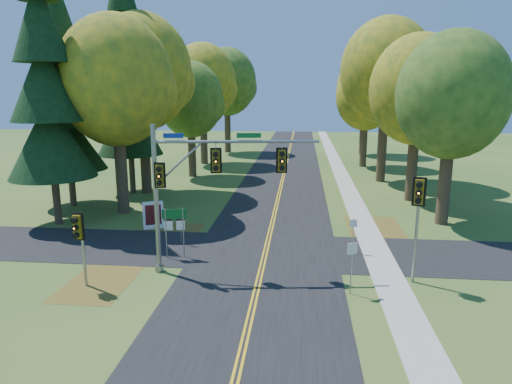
# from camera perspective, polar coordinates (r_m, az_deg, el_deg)

# --- Properties ---
(ground) EXTENTS (160.00, 160.00, 0.00)m
(ground) POSITION_cam_1_polar(r_m,az_deg,el_deg) (24.16, 0.84, -8.99)
(ground) COLOR #2D511C
(ground) RESTS_ON ground
(road_main) EXTENTS (8.00, 160.00, 0.02)m
(road_main) POSITION_cam_1_polar(r_m,az_deg,el_deg) (24.16, 0.84, -8.97)
(road_main) COLOR black
(road_main) RESTS_ON ground
(road_cross) EXTENTS (60.00, 6.00, 0.02)m
(road_cross) POSITION_cam_1_polar(r_m,az_deg,el_deg) (26.02, 1.23, -7.37)
(road_cross) COLOR black
(road_cross) RESTS_ON ground
(centerline_left) EXTENTS (0.10, 160.00, 0.01)m
(centerline_left) POSITION_cam_1_polar(r_m,az_deg,el_deg) (24.16, 0.60, -8.93)
(centerline_left) COLOR gold
(centerline_left) RESTS_ON road_main
(centerline_right) EXTENTS (0.10, 160.00, 0.01)m
(centerline_right) POSITION_cam_1_polar(r_m,az_deg,el_deg) (24.15, 1.08, -8.95)
(centerline_right) COLOR gold
(centerline_right) RESTS_ON road_main
(sidewalk_east) EXTENTS (1.60, 160.00, 0.06)m
(sidewalk_east) POSITION_cam_1_polar(r_m,az_deg,el_deg) (24.45, 15.67, -9.14)
(sidewalk_east) COLOR #9E998E
(sidewalk_east) RESTS_ON ground
(leaf_patch_w_near) EXTENTS (4.00, 6.00, 0.00)m
(leaf_patch_w_near) POSITION_cam_1_polar(r_m,az_deg,el_deg) (29.09, -11.38, -5.46)
(leaf_patch_w_near) COLOR brown
(leaf_patch_w_near) RESTS_ON ground
(leaf_patch_e) EXTENTS (3.50, 8.00, 0.00)m
(leaf_patch_e) POSITION_cam_1_polar(r_m,az_deg,el_deg) (30.14, 14.90, -5.00)
(leaf_patch_e) COLOR brown
(leaf_patch_e) RESTS_ON ground
(leaf_patch_w_far) EXTENTS (3.00, 5.00, 0.00)m
(leaf_patch_w_far) POSITION_cam_1_polar(r_m,az_deg,el_deg) (23.31, -18.87, -10.52)
(leaf_patch_w_far) COLOR brown
(leaf_patch_w_far) RESTS_ON ground
(tree_w_a) EXTENTS (8.00, 8.00, 14.15)m
(tree_w_a) POSITION_cam_1_polar(r_m,az_deg,el_deg) (34.36, -16.97, 13.04)
(tree_w_a) COLOR #38281C
(tree_w_a) RESTS_ON ground
(tree_e_a) EXTENTS (7.20, 7.20, 12.73)m
(tree_e_a) POSITION_cam_1_polar(r_m,az_deg,el_deg) (32.63, 23.44, 10.94)
(tree_e_a) COLOR #38281C
(tree_e_a) RESTS_ON ground
(tree_w_b) EXTENTS (8.60, 8.60, 15.38)m
(tree_w_b) POSITION_cam_1_polar(r_m,az_deg,el_deg) (41.05, -14.06, 14.26)
(tree_w_b) COLOR #38281C
(tree_w_b) RESTS_ON ground
(tree_e_b) EXTENTS (7.60, 7.60, 13.33)m
(tree_e_b) POSITION_cam_1_polar(r_m,az_deg,el_deg) (39.04, 19.63, 11.87)
(tree_e_b) COLOR #38281C
(tree_e_b) RESTS_ON ground
(tree_w_c) EXTENTS (6.80, 6.80, 11.91)m
(tree_w_c) POSITION_cam_1_polar(r_m,az_deg,el_deg) (48.26, -8.10, 11.31)
(tree_w_c) COLOR #38281C
(tree_w_c) RESTS_ON ground
(tree_e_c) EXTENTS (8.80, 8.80, 15.79)m
(tree_e_c) POSITION_cam_1_polar(r_m,az_deg,el_deg) (46.80, 16.09, 14.25)
(tree_e_c) COLOR #38281C
(tree_e_c) RESTS_ON ground
(tree_w_d) EXTENTS (8.20, 8.20, 14.56)m
(tree_w_d) POSITION_cam_1_polar(r_m,az_deg,el_deg) (56.88, -6.61, 13.37)
(tree_w_d) COLOR #38281C
(tree_w_d) RESTS_ON ground
(tree_e_d) EXTENTS (7.00, 7.00, 12.32)m
(tree_e_d) POSITION_cam_1_polar(r_m,az_deg,el_deg) (55.76, 13.64, 11.54)
(tree_e_d) COLOR #38281C
(tree_e_d) RESTS_ON ground
(tree_w_e) EXTENTS (8.40, 8.40, 14.97)m
(tree_w_e) POSITION_cam_1_polar(r_m,az_deg,el_deg) (67.37, -3.57, 13.53)
(tree_w_e) COLOR #38281C
(tree_w_e) RESTS_ON ground
(tree_e_e) EXTENTS (7.80, 7.80, 13.74)m
(tree_e_e) POSITION_cam_1_polar(r_m,az_deg,el_deg) (66.53, 13.50, 12.47)
(tree_e_e) COLOR #38281C
(tree_e_e) RESTS_ON ground
(pine_a) EXTENTS (5.60, 5.60, 19.48)m
(pine_a) POSITION_cam_1_polar(r_m,az_deg,el_deg) (32.80, -24.82, 11.96)
(pine_a) COLOR #38281C
(pine_a) RESTS_ON ground
(pine_b) EXTENTS (5.60, 5.60, 17.31)m
(pine_b) POSITION_cam_1_polar(r_m,az_deg,el_deg) (37.91, -22.82, 10.51)
(pine_b) COLOR #38281C
(pine_b) RESTS_ON ground
(pine_c) EXTENTS (5.60, 5.60, 20.56)m
(pine_c) POSITION_cam_1_polar(r_m,az_deg,el_deg) (41.20, -15.87, 13.22)
(pine_c) COLOR #38281C
(pine_c) RESTS_ON ground
(traffic_mast) EXTENTS (8.04, 1.56, 7.34)m
(traffic_mast) POSITION_cam_1_polar(r_m,az_deg,el_deg) (22.11, -7.42, 1.63)
(traffic_mast) COLOR gray
(traffic_mast) RESTS_ON ground
(east_signal_pole) EXTENTS (0.57, 0.68, 5.11)m
(east_signal_pole) POSITION_cam_1_polar(r_m,az_deg,el_deg) (21.89, 19.62, -1.39)
(east_signal_pole) COLOR gray
(east_signal_pole) RESTS_ON ground
(ped_signal_pole) EXTENTS (0.57, 0.65, 3.58)m
(ped_signal_pole) POSITION_cam_1_polar(r_m,az_deg,el_deg) (22.02, -21.25, -4.72)
(ped_signal_pole) COLOR gray
(ped_signal_pole) RESTS_ON ground
(route_sign_cluster) EXTENTS (1.28, 0.30, 2.77)m
(route_sign_cluster) POSITION_cam_1_polar(r_m,az_deg,el_deg) (24.86, -10.16, -3.81)
(route_sign_cluster) COLOR gray
(route_sign_cluster) RESTS_ON ground
(info_kiosk) EXTENTS (1.28, 0.69, 1.83)m
(info_kiosk) POSITION_cam_1_polar(r_m,az_deg,el_deg) (30.60, -12.73, -2.85)
(info_kiosk) COLOR white
(info_kiosk) RESTS_ON ground
(reg_sign_e_north) EXTENTS (0.39, 0.07, 2.02)m
(reg_sign_e_north) POSITION_cam_1_polar(r_m,az_deg,el_deg) (25.82, 12.07, -4.61)
(reg_sign_e_north) COLOR gray
(reg_sign_e_north) RESTS_ON ground
(reg_sign_e_south) EXTENTS (0.45, 0.23, 2.48)m
(reg_sign_e_south) POSITION_cam_1_polar(r_m,az_deg,el_deg) (20.63, 11.90, -8.08)
(reg_sign_e_south) COLOR gray
(reg_sign_e_south) RESTS_ON ground
(reg_sign_w) EXTENTS (0.41, 0.07, 2.13)m
(reg_sign_w) POSITION_cam_1_polar(r_m,az_deg,el_deg) (27.12, -9.43, -3.49)
(reg_sign_w) COLOR gray
(reg_sign_w) RESTS_ON ground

